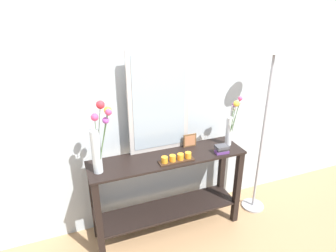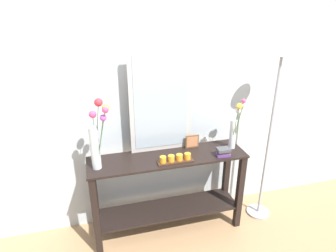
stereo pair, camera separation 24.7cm
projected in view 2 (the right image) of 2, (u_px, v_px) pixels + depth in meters
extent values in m
cube|color=#A87F56|center=(168.00, 228.00, 2.92)|extent=(7.00, 6.00, 0.02)
cube|color=#B2BCC1|center=(159.00, 90.00, 2.66)|extent=(6.40, 0.08, 2.70)
cube|color=black|center=(168.00, 157.00, 2.60)|extent=(1.43, 0.38, 0.02)
cube|color=black|center=(168.00, 209.00, 2.82)|extent=(1.37, 0.34, 0.02)
cube|color=black|center=(96.00, 217.00, 2.46)|extent=(0.06, 0.06, 0.79)
cube|color=black|center=(240.00, 192.00, 2.79)|extent=(0.06, 0.06, 0.79)
cube|color=black|center=(95.00, 197.00, 2.73)|extent=(0.06, 0.06, 0.79)
cube|color=black|center=(226.00, 176.00, 3.05)|extent=(0.06, 0.06, 0.79)
cube|color=#B7B2AD|center=(161.00, 102.00, 2.55)|extent=(0.57, 0.03, 0.93)
cube|color=#9EADB7|center=(161.00, 103.00, 2.53)|extent=(0.49, 0.00, 0.85)
cylinder|color=silver|center=(95.00, 148.00, 2.34)|extent=(0.08, 0.08, 0.37)
cylinder|color=#4C753D|center=(100.00, 143.00, 2.29)|extent=(0.08, 0.07, 0.45)
sphere|color=#B24CB7|center=(103.00, 118.00, 2.18)|extent=(0.05, 0.05, 0.05)
cylinder|color=#4C753D|center=(101.00, 139.00, 2.27)|extent=(0.11, 0.12, 0.53)
sphere|color=#EA4275|center=(105.00, 110.00, 2.13)|extent=(0.05, 0.05, 0.05)
cylinder|color=#4C753D|center=(101.00, 138.00, 2.29)|extent=(0.12, 0.05, 0.52)
sphere|color=yellow|center=(106.00, 108.00, 2.19)|extent=(0.06, 0.06, 0.06)
cylinder|color=#4C753D|center=(96.00, 141.00, 2.30)|extent=(0.01, 0.07, 0.48)
sphere|color=#EA4275|center=(93.00, 114.00, 2.18)|extent=(0.06, 0.06, 0.06)
cylinder|color=#4C753D|center=(97.00, 136.00, 2.29)|extent=(0.08, 0.05, 0.57)
sphere|color=red|center=(98.00, 102.00, 2.17)|extent=(0.06, 0.06, 0.06)
cylinder|color=silver|center=(233.00, 134.00, 2.70)|extent=(0.06, 0.06, 0.28)
cylinder|color=#4C753D|center=(235.00, 127.00, 2.62)|extent=(0.01, 0.09, 0.43)
sphere|color=yellow|center=(239.00, 106.00, 2.50)|extent=(0.05, 0.05, 0.05)
cylinder|color=#4C753D|center=(237.00, 126.00, 2.63)|extent=(0.04, 0.10, 0.44)
sphere|color=silver|center=(244.00, 105.00, 2.50)|extent=(0.04, 0.04, 0.04)
cylinder|color=#4C753D|center=(234.00, 128.00, 2.70)|extent=(0.07, 0.04, 0.34)
sphere|color=silver|center=(238.00, 110.00, 2.66)|extent=(0.06, 0.06, 0.06)
cylinder|color=#4C753D|center=(238.00, 124.00, 2.61)|extent=(0.02, 0.10, 0.48)
sphere|color=#EA4275|center=(244.00, 101.00, 2.48)|extent=(0.04, 0.04, 0.04)
cylinder|color=#4C753D|center=(235.00, 127.00, 2.68)|extent=(0.05, 0.01, 0.39)
sphere|color=#B24CB7|center=(239.00, 107.00, 2.61)|extent=(0.04, 0.04, 0.04)
cube|color=#382316|center=(175.00, 161.00, 2.50)|extent=(0.32, 0.09, 0.01)
cylinder|color=orange|center=(163.00, 160.00, 2.46)|extent=(0.06, 0.06, 0.05)
cylinder|color=orange|center=(171.00, 158.00, 2.48)|extent=(0.06, 0.06, 0.05)
cylinder|color=orange|center=(179.00, 157.00, 2.50)|extent=(0.06, 0.06, 0.05)
cylinder|color=orange|center=(188.00, 156.00, 2.52)|extent=(0.06, 0.06, 0.05)
cube|color=brown|center=(192.00, 141.00, 2.73)|extent=(0.13, 0.01, 0.13)
cube|color=#C1784C|center=(192.00, 142.00, 2.73)|extent=(0.11, 0.00, 0.10)
cube|color=#663884|center=(223.00, 155.00, 2.60)|extent=(0.13, 0.08, 0.02)
cube|color=#424247|center=(224.00, 152.00, 2.59)|extent=(0.11, 0.07, 0.02)
cube|color=#424247|center=(223.00, 150.00, 2.58)|extent=(0.12, 0.09, 0.03)
cylinder|color=#9E9EA3|center=(258.00, 212.00, 3.11)|extent=(0.24, 0.24, 0.02)
cylinder|color=#9E9EA3|center=(269.00, 142.00, 2.78)|extent=(0.02, 0.02, 1.66)
cone|color=beige|center=(283.00, 49.00, 2.44)|extent=(0.18, 0.18, 0.10)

